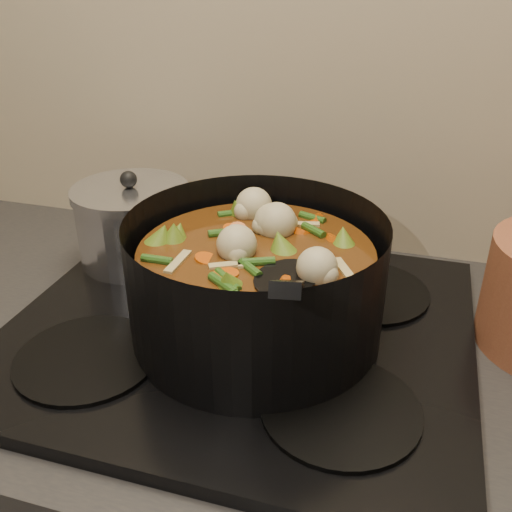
# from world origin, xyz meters

# --- Properties ---
(stovetop) EXTENTS (0.62, 0.54, 0.03)m
(stovetop) POSITION_xyz_m (0.00, 1.93, 0.92)
(stovetop) COLOR black
(stovetop) RESTS_ON counter
(stockpot) EXTENTS (0.33, 0.43, 0.24)m
(stockpot) POSITION_xyz_m (0.03, 1.92, 1.01)
(stockpot) COLOR black
(stockpot) RESTS_ON stovetop
(saucepan) EXTENTS (0.19, 0.19, 0.15)m
(saucepan) POSITION_xyz_m (-0.22, 2.06, 0.99)
(saucepan) COLOR silver
(saucepan) RESTS_ON stovetop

